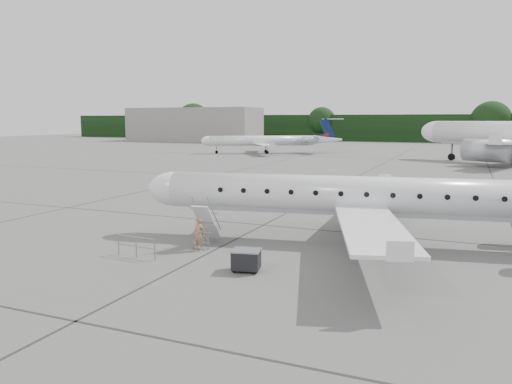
% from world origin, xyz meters
% --- Properties ---
extents(ground, '(320.00, 320.00, 0.00)m').
position_xyz_m(ground, '(0.00, 0.00, 0.00)').
color(ground, slate).
rests_on(ground, ground).
extents(treeline, '(260.00, 4.00, 8.00)m').
position_xyz_m(treeline, '(0.00, 130.00, 4.00)').
color(treeline, black).
rests_on(treeline, ground).
extents(terminal_building, '(40.00, 14.00, 10.00)m').
position_xyz_m(terminal_building, '(-70.00, 110.00, 5.00)').
color(terminal_building, gray).
rests_on(terminal_building, ground).
extents(main_regional_jet, '(30.99, 24.65, 7.16)m').
position_xyz_m(main_regional_jet, '(2.12, 3.47, 3.58)').
color(main_regional_jet, silver).
rests_on(main_regional_jet, ground).
extents(airstair, '(1.23, 2.37, 2.24)m').
position_xyz_m(airstair, '(-5.67, -0.11, 1.12)').
color(airstair, silver).
rests_on(airstair, ground).
extents(passenger, '(0.65, 0.47, 1.68)m').
position_xyz_m(passenger, '(-5.45, -1.38, 0.84)').
color(passenger, '#976D52').
rests_on(passenger, ground).
extents(safety_railing, '(2.20, 0.22, 1.00)m').
position_xyz_m(safety_railing, '(-7.59, -3.63, 0.50)').
color(safety_railing, gray).
rests_on(safety_railing, ground).
extents(baggage_cart, '(1.36, 1.19, 1.02)m').
position_xyz_m(baggage_cart, '(-1.85, -3.58, 0.51)').
color(baggage_cart, black).
rests_on(baggage_cart, ground).
extents(bg_regional_left, '(31.78, 28.74, 6.83)m').
position_xyz_m(bg_regional_left, '(-30.17, 67.05, 3.42)').
color(bg_regional_left, silver).
rests_on(bg_regional_left, ground).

